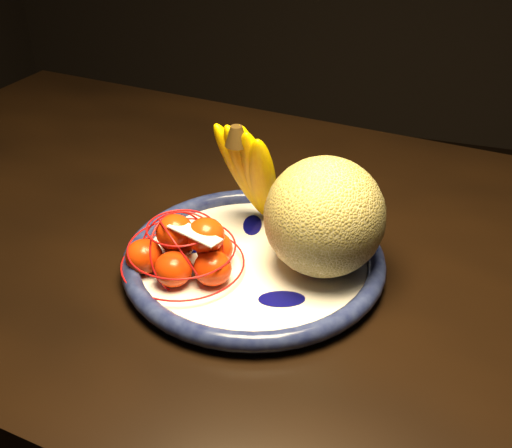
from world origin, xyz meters
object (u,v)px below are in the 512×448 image
(dining_table, at_px, (223,265))
(mandarin_bag, at_px, (185,250))
(cantaloupe, at_px, (324,217))
(fruit_bowl, at_px, (254,260))
(banana_bunch, at_px, (254,170))

(dining_table, xyz_separation_m, mandarin_bag, (0.00, -0.15, 0.13))
(cantaloupe, distance_m, mandarin_bag, 0.20)
(dining_table, relative_size, fruit_bowl, 4.37)
(banana_bunch, bearing_deg, cantaloupe, -6.78)
(dining_table, xyz_separation_m, banana_bunch, (0.06, -0.01, 0.19))
(fruit_bowl, bearing_deg, banana_bunch, 108.12)
(banana_bunch, relative_size, mandarin_bag, 1.01)
(banana_bunch, bearing_deg, dining_table, -165.29)
(fruit_bowl, relative_size, cantaloupe, 2.27)
(dining_table, height_order, mandarin_bag, mandarin_bag)
(cantaloupe, height_order, mandarin_bag, cantaloupe)
(dining_table, height_order, fruit_bowl, fruit_bowl)
(dining_table, height_order, banana_bunch, banana_bunch)
(dining_table, bearing_deg, banana_bunch, -1.72)
(dining_table, xyz_separation_m, cantaloupe, (0.18, -0.08, 0.18))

